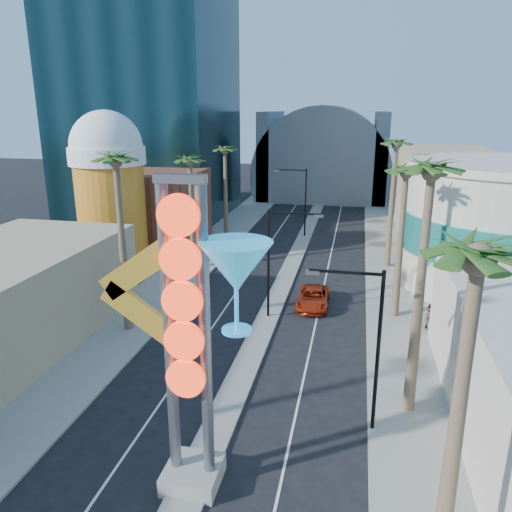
{
  "coord_description": "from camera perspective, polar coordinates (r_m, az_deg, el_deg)",
  "views": [
    {
      "loc": [
        5.9,
        -12.98,
        14.72
      ],
      "look_at": [
        -0.52,
        18.17,
        5.19
      ],
      "focal_mm": 35.0,
      "sensor_mm": 36.0,
      "label": 1
    }
  ],
  "objects": [
    {
      "name": "palm_4",
      "position": [
        14.03,
        23.79,
        -2.81
      ],
      "size": [
        2.4,
        2.4,
        12.2
      ],
      "color": "brown",
      "rests_on": "ground"
    },
    {
      "name": "canopy",
      "position": [
        85.81,
        7.73,
        9.56
      ],
      "size": [
        22.0,
        16.0,
        22.0
      ],
      "color": "slate",
      "rests_on": "ground"
    },
    {
      "name": "sidewalk_east",
      "position": [
        50.29,
        15.23,
        -0.86
      ],
      "size": [
        5.0,
        100.0,
        0.15
      ],
      "primitive_type": "cube",
      "color": "gray",
      "rests_on": "ground"
    },
    {
      "name": "palm_1",
      "position": [
        32.82,
        -15.66,
        9.26
      ],
      "size": [
        2.4,
        2.4,
        12.7
      ],
      "color": "brown",
      "rests_on": "ground"
    },
    {
      "name": "turquoise_building",
      "position": [
        45.64,
        26.77,
        2.9
      ],
      "size": [
        16.6,
        16.6,
        10.6
      ],
      "color": "beige",
      "rests_on": "ground"
    },
    {
      "name": "hotel_tower",
      "position": [
        71.46,
        -12.63,
        24.58
      ],
      "size": [
        20.0,
        20.0,
        50.0
      ],
      "primitive_type": "cube",
      "color": "black",
      "rests_on": "ground"
    },
    {
      "name": "palm_3",
      "position": [
        57.2,
        -3.57,
        11.39
      ],
      "size": [
        2.4,
        2.4,
        11.2
      ],
      "color": "brown",
      "rests_on": "ground"
    },
    {
      "name": "palm_5",
      "position": [
        23.44,
        19.27,
        7.29
      ],
      "size": [
        2.4,
        2.4,
        13.2
      ],
      "color": "brown",
      "rests_on": "ground"
    },
    {
      "name": "beer_mug",
      "position": [
        49.18,
        -16.4,
        7.97
      ],
      "size": [
        7.0,
        7.0,
        14.5
      ],
      "color": "orange",
      "rests_on": "ground"
    },
    {
      "name": "neon_sign",
      "position": [
        18.3,
        -5.58,
        -7.3
      ],
      "size": [
        6.53,
        2.6,
        12.55
      ],
      "color": "gray",
      "rests_on": "ground"
    },
    {
      "name": "red_pickup",
      "position": [
        38.53,
        6.55,
        -4.77
      ],
      "size": [
        2.39,
        5.08,
        1.4
      ],
      "primitive_type": "imported",
      "rotation": [
        0.0,
        0.0,
        0.01
      ],
      "color": "#A3260C",
      "rests_on": "ground"
    },
    {
      "name": "median",
      "position": [
        53.36,
        4.85,
        0.69
      ],
      "size": [
        1.6,
        84.0,
        0.15
      ],
      "primitive_type": "cube",
      "color": "gray",
      "rests_on": "ground"
    },
    {
      "name": "pedestrian_b",
      "position": [
        36.19,
        19.21,
        -6.52
      ],
      "size": [
        1.09,
        1.04,
        1.77
      ],
      "primitive_type": "imported",
      "rotation": [
        0.0,
        0.0,
        2.54
      ],
      "color": "gray",
      "rests_on": "sidewalk_east"
    },
    {
      "name": "palm_7",
      "position": [
        47.24,
        15.68,
        11.35
      ],
      "size": [
        2.4,
        2.4,
        12.7
      ],
      "color": "brown",
      "rests_on": "ground"
    },
    {
      "name": "palm_2",
      "position": [
        45.79,
        -7.54,
        9.97
      ],
      "size": [
        2.4,
        2.4,
        11.2
      ],
      "color": "brown",
      "rests_on": "ground"
    },
    {
      "name": "streetlight_2",
      "position": [
        23.2,
        12.7,
        -8.98
      ],
      "size": [
        3.45,
        0.25,
        8.0
      ],
      "color": "black",
      "rests_on": "ground"
    },
    {
      "name": "filler_east",
      "position": [
        62.57,
        20.93,
        6.65
      ],
      "size": [
        10.0,
        20.0,
        10.0
      ],
      "primitive_type": "cube",
      "color": "tan",
      "rests_on": "ground"
    },
    {
      "name": "palm_6",
      "position": [
        35.44,
        16.73,
        8.22
      ],
      "size": [
        2.4,
        2.4,
        11.7
      ],
      "color": "brown",
      "rests_on": "ground"
    },
    {
      "name": "brick_filler_west",
      "position": [
        56.51,
        -11.44,
        5.41
      ],
      "size": [
        10.0,
        10.0,
        8.0
      ],
      "primitive_type": "cube",
      "color": "brown",
      "rests_on": "ground"
    },
    {
      "name": "sidewalk_west",
      "position": [
        52.47,
        -5.9,
        0.38
      ],
      "size": [
        5.0,
        100.0,
        0.15
      ],
      "primitive_type": "cube",
      "color": "gray",
      "rests_on": "ground"
    },
    {
      "name": "streetlight_0",
      "position": [
        34.83,
        2.33,
        0.25
      ],
      "size": [
        3.79,
        0.25,
        8.0
      ],
      "color": "black",
      "rests_on": "ground"
    },
    {
      "name": "streetlight_1",
      "position": [
        58.18,
        5.16,
        6.87
      ],
      "size": [
        3.79,
        0.25,
        8.0
      ],
      "color": "black",
      "rests_on": "ground"
    }
  ]
}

